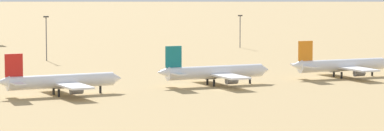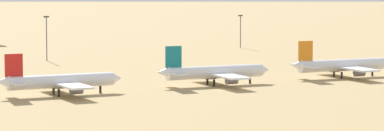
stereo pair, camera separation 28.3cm
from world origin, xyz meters
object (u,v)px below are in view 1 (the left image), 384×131
parked_jet_red_2 (60,81)px  parked_jet_teal_3 (214,72)px  light_pole_mid (46,35)px  parked_jet_orange_4 (341,65)px  light_pole_west (240,28)px

parked_jet_red_2 → parked_jet_teal_3: parked_jet_teal_3 is taller
light_pole_mid → parked_jet_red_2: bearing=-101.4°
light_pole_mid → parked_jet_teal_3: bearing=-74.8°
parked_jet_orange_4 → light_pole_mid: size_ratio=2.16×
parked_jet_red_2 → light_pole_west: (104.18, 124.19, 4.18)m
parked_jet_red_2 → light_pole_mid: size_ratio=2.13×
parked_jet_red_2 → parked_jet_orange_4: size_ratio=0.99×
parked_jet_teal_3 → parked_jet_orange_4: (41.38, 4.99, -0.01)m
parked_jet_orange_4 → light_pole_mid: light_pole_mid is taller
parked_jet_orange_4 → light_pole_west: 114.75m
light_pole_mid → parked_jet_orange_4: bearing=-52.2°
parked_jet_orange_4 → light_pole_west: bearing=77.8°
parked_jet_red_2 → parked_jet_teal_3: (43.50, 6.15, 0.07)m
parked_jet_teal_3 → light_pole_mid: 92.82m
parked_jet_red_2 → light_pole_west: size_ratio=2.48×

